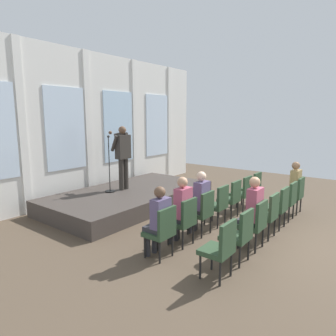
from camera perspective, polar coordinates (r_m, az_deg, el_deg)
name	(u,v)px	position (r m, az deg, el deg)	size (l,w,h in m)	color
ground_plane	(274,239)	(6.69, 19.33, -12.57)	(14.59, 14.59, 0.00)	brown
rear_partition	(94,126)	(9.55, -13.76, 7.68)	(9.94, 0.14, 4.36)	silver
stage_platform	(131,197)	(8.67, -7.02, -5.48)	(4.76, 2.51, 0.42)	#3F3833
speaker	(123,153)	(8.53, -8.57, 2.81)	(0.51, 0.69, 1.79)	#332D28
mic_stand	(110,180)	(8.43, -10.95, -2.21)	(0.28, 0.28, 1.55)	black
chair_r0_c0	(162,229)	(5.36, -1.13, -11.52)	(0.46, 0.44, 0.94)	black
audience_r0_c0	(158,218)	(5.34, -1.84, -9.46)	(0.36, 0.39, 1.29)	#2D2D33
chair_r0_c1	(184,219)	(5.87, 3.09, -9.59)	(0.46, 0.44, 0.94)	black
audience_r0_c1	(181,207)	(5.85, 2.46, -7.46)	(0.36, 0.39, 1.35)	#2D2D33
chair_r0_c2	(203,210)	(6.42, 6.57, -7.95)	(0.46, 0.44, 0.94)	black
audience_r0_c2	(200,200)	(6.39, 6.00, -5.98)	(0.36, 0.39, 1.36)	#2D2D33
chair_r0_c3	(218,203)	(6.98, 9.48, -6.54)	(0.46, 0.44, 0.94)	black
chair_r0_c4	(232,197)	(7.57, 11.93, -5.34)	(0.46, 0.44, 0.94)	black
chair_r0_c5	(243,191)	(8.17, 14.02, -4.30)	(0.46, 0.44, 0.94)	black
chair_r0_c6	(253,187)	(8.79, 15.81, -3.40)	(0.46, 0.44, 0.94)	black
chair_r1_c0	(221,246)	(4.78, 9.96, -14.38)	(0.46, 0.44, 0.94)	black
chair_r1_c1	(240,233)	(5.35, 13.43, -11.83)	(0.46, 0.44, 0.94)	black
chair_r1_c2	(255,222)	(5.94, 16.18, -9.74)	(0.46, 0.44, 0.94)	black
audience_r1_c2	(252,209)	(5.90, 15.58, -7.50)	(0.36, 0.39, 1.38)	#2D2D33
chair_r1_c3	(268,213)	(6.55, 18.40, -8.02)	(0.46, 0.44, 0.94)	black
chair_r1_c4	(279,205)	(7.17, 20.22, -6.58)	(0.46, 0.44, 0.94)	black
chair_r1_c5	(288,198)	(7.81, 21.74, -5.37)	(0.46, 0.44, 0.94)	black
chair_r1_c6	(296,193)	(8.45, 23.03, -4.34)	(0.46, 0.44, 0.94)	black
audience_r1_c6	(293,185)	(8.42, 22.59, -2.90)	(0.36, 0.39, 1.34)	#2D2D33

